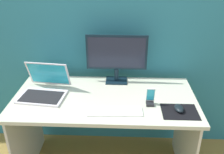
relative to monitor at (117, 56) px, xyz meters
name	(u,v)px	position (x,y,z in m)	size (l,w,h in m)	color
wall_back	(107,16)	(-0.08, 0.18, 0.28)	(6.00, 0.04, 2.50)	#28717E
desk	(105,113)	(-0.08, -0.26, -0.39)	(1.40, 0.70, 0.73)	beige
monitor	(117,56)	(0.00, 0.00, 0.00)	(0.50, 0.14, 0.41)	black
laptop	(44,89)	(-0.55, -0.25, -0.19)	(0.37, 0.36, 0.24)	silver
fishbowl	(47,73)	(-0.59, -0.01, -0.16)	(0.15, 0.15, 0.15)	silver
keyboard_external	(115,111)	(0.00, -0.47, -0.23)	(0.38, 0.12, 0.01)	white
mousepad	(180,112)	(0.45, -0.45, -0.23)	(0.25, 0.20, 0.00)	black
mouse	(179,108)	(0.45, -0.43, -0.21)	(0.06, 0.10, 0.04)	black
phone_in_dock	(150,99)	(0.25, -0.36, -0.19)	(0.06, 0.06, 0.14)	black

